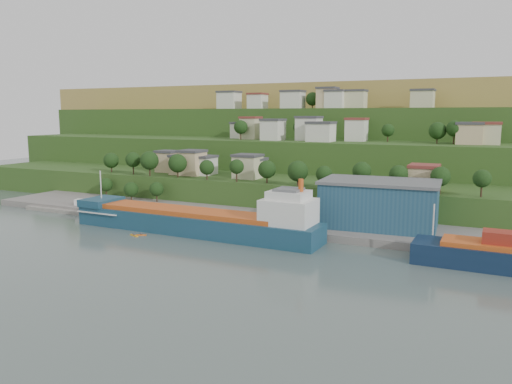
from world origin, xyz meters
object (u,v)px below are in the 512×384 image
Objects in this scene: warehouse at (379,203)px; kayak_orange at (141,235)px; cargo_ship_near at (200,223)px; caravan at (84,203)px.

warehouse is 65.28m from kayak_orange.
cargo_ship_near reaches higher than warehouse.
cargo_ship_near is at bearing 8.82° from kayak_orange.
caravan is at bearing 130.28° from kayak_orange.
cargo_ship_near is at bearing -25.48° from caravan.
warehouse is at bearing -7.80° from caravan.
kayak_orange is at bearing -146.67° from cargo_ship_near.
caravan reaches higher than kayak_orange.
cargo_ship_near reaches higher than caravan.
warehouse is 5.35× the size of caravan.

